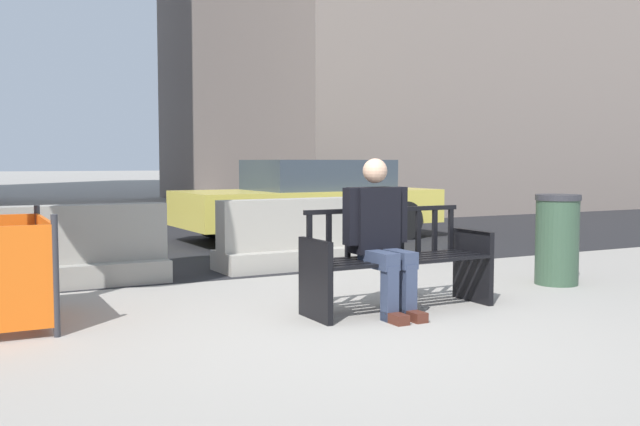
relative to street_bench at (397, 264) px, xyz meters
name	(u,v)px	position (x,y,z in m)	size (l,w,h in m)	color
ground_plane	(348,333)	(-0.80, -0.55, -0.40)	(200.00, 200.00, 0.00)	gray
street_asphalt	(116,232)	(-0.80, 8.15, -0.39)	(120.00, 12.00, 0.01)	black
street_bench	(397,264)	(0.00, 0.00, 0.00)	(1.70, 0.56, 0.88)	black
seated_person	(380,233)	(-0.22, -0.06, 0.29)	(0.58, 0.73, 1.31)	black
jersey_barrier_centre	(297,240)	(0.29, 2.64, -0.06)	(2.02, 0.75, 0.84)	#9E998E
jersey_barrier_left	(69,253)	(-2.37, 2.56, -0.06)	(2.00, 0.69, 0.84)	gray
car_taxi_near	(311,199)	(1.87, 5.45, 0.27)	(4.34, 2.03, 1.32)	#DBC64C
trash_bin	(557,239)	(2.20, 0.31, 0.08)	(0.47, 0.47, 0.95)	#334C38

